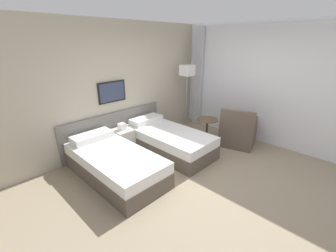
{
  "coord_description": "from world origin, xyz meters",
  "views": [
    {
      "loc": [
        -2.92,
        -1.99,
        2.31
      ],
      "look_at": [
        0.19,
        1.04,
        0.63
      ],
      "focal_mm": 24.0,
      "sensor_mm": 36.0,
      "label": 1
    }
  ],
  "objects_px": {
    "nightstand": "(123,140)",
    "floor_lamp": "(187,74)",
    "side_table": "(207,126)",
    "armchair": "(238,132)",
    "bed_near_window": "(168,140)",
    "bed_near_door": "(114,164)"
  },
  "relations": [
    {
      "from": "side_table",
      "to": "armchair",
      "type": "distance_m",
      "value": 0.73
    },
    {
      "from": "bed_near_window",
      "to": "side_table",
      "type": "height_order",
      "value": "bed_near_window"
    },
    {
      "from": "nightstand",
      "to": "floor_lamp",
      "type": "xyz_separation_m",
      "value": [
        1.95,
        -0.15,
        1.23
      ]
    },
    {
      "from": "floor_lamp",
      "to": "side_table",
      "type": "distance_m",
      "value": 1.46
    },
    {
      "from": "bed_near_door",
      "to": "floor_lamp",
      "type": "xyz_separation_m",
      "value": [
        2.63,
        0.56,
        1.24
      ]
    },
    {
      "from": "bed_near_window",
      "to": "armchair",
      "type": "xyz_separation_m",
      "value": [
        1.37,
        -0.92,
        0.05
      ]
    },
    {
      "from": "armchair",
      "to": "side_table",
      "type": "bearing_deg",
      "value": 23.05
    },
    {
      "from": "nightstand",
      "to": "side_table",
      "type": "distance_m",
      "value": 1.94
    },
    {
      "from": "nightstand",
      "to": "armchair",
      "type": "relative_size",
      "value": 0.68
    },
    {
      "from": "bed_near_window",
      "to": "armchair",
      "type": "bearing_deg",
      "value": -33.83
    },
    {
      "from": "nightstand",
      "to": "floor_lamp",
      "type": "bearing_deg",
      "value": -4.48
    },
    {
      "from": "floor_lamp",
      "to": "side_table",
      "type": "relative_size",
      "value": 2.83
    },
    {
      "from": "floor_lamp",
      "to": "armchair",
      "type": "xyz_separation_m",
      "value": [
        0.11,
        -1.48,
        -1.2
      ]
    },
    {
      "from": "bed_near_door",
      "to": "bed_near_window",
      "type": "height_order",
      "value": "same"
    },
    {
      "from": "side_table",
      "to": "armchair",
      "type": "xyz_separation_m",
      "value": [
        0.47,
        -0.55,
        -0.13
      ]
    },
    {
      "from": "floor_lamp",
      "to": "bed_near_door",
      "type": "bearing_deg",
      "value": -167.92
    },
    {
      "from": "bed_near_window",
      "to": "nightstand",
      "type": "xyz_separation_m",
      "value": [
        -0.69,
        0.72,
        0.01
      ]
    },
    {
      "from": "nightstand",
      "to": "side_table",
      "type": "bearing_deg",
      "value": -34.25
    },
    {
      "from": "bed_near_door",
      "to": "armchair",
      "type": "xyz_separation_m",
      "value": [
        2.75,
        -0.92,
        0.05
      ]
    },
    {
      "from": "bed_near_window",
      "to": "floor_lamp",
      "type": "bearing_deg",
      "value": 24.09
    },
    {
      "from": "bed_near_door",
      "to": "floor_lamp",
      "type": "relative_size",
      "value": 1.14
    },
    {
      "from": "bed_near_window",
      "to": "nightstand",
      "type": "height_order",
      "value": "nightstand"
    }
  ]
}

